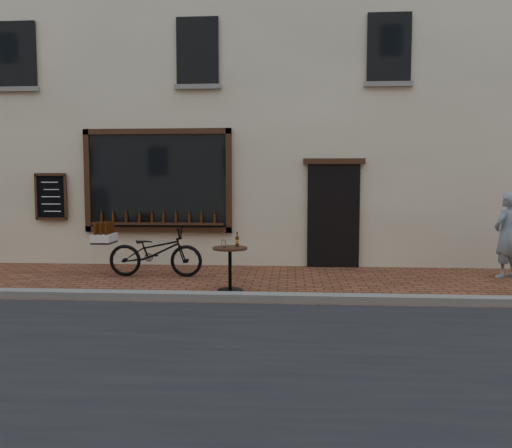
{
  "coord_description": "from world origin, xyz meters",
  "views": [
    {
      "loc": [
        1.0,
        -7.25,
        1.78
      ],
      "look_at": [
        0.4,
        1.2,
        1.1
      ],
      "focal_mm": 35.0,
      "sensor_mm": 36.0,
      "label": 1
    }
  ],
  "objects": [
    {
      "name": "cargo_bicycle",
      "position": [
        -1.64,
        2.11,
        0.49
      ],
      "size": [
        2.1,
        0.66,
        1.02
      ],
      "rotation": [
        0.0,
        0.0,
        1.59
      ],
      "color": "black",
      "rests_on": "ground"
    },
    {
      "name": "shop_building",
      "position": [
        0.0,
        6.5,
        5.0
      ],
      "size": [
        28.0,
        6.2,
        10.0
      ],
      "color": "beige",
      "rests_on": "ground"
    },
    {
      "name": "ground",
      "position": [
        0.0,
        0.0,
        0.0
      ],
      "size": [
        90.0,
        90.0,
        0.0
      ],
      "primitive_type": "plane",
      "color": "#59311C",
      "rests_on": "ground"
    },
    {
      "name": "pedestrian",
      "position": [
        5.08,
        2.45,
        0.81
      ],
      "size": [
        0.71,
        0.66,
        1.63
      ],
      "primitive_type": "imported",
      "rotation": [
        0.0,
        0.0,
        3.77
      ],
      "color": "slate",
      "rests_on": "ground"
    },
    {
      "name": "kerb",
      "position": [
        0.0,
        0.2,
        0.06
      ],
      "size": [
        90.0,
        0.25,
        0.12
      ],
      "primitive_type": "cube",
      "color": "slate",
      "rests_on": "ground"
    },
    {
      "name": "bistro_table",
      "position": [
        -0.0,
        0.88,
        0.53
      ],
      "size": [
        0.58,
        0.58,
        0.99
      ],
      "color": "black",
      "rests_on": "ground"
    }
  ]
}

